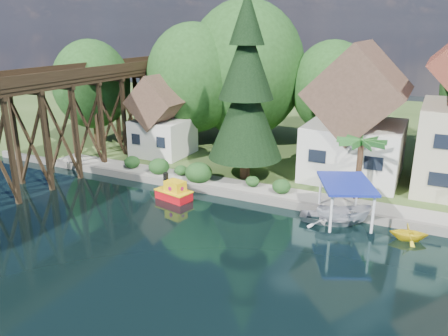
{
  "coord_description": "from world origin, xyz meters",
  "views": [
    {
      "loc": [
        12.61,
        -20.35,
        12.55
      ],
      "look_at": [
        -0.23,
        6.0,
        3.03
      ],
      "focal_mm": 35.0,
      "sensor_mm": 36.0,
      "label": 1
    }
  ],
  "objects_px": {
    "conifer": "(246,92)",
    "trestle_bridge": "(48,118)",
    "shed": "(163,121)",
    "palm_tree": "(361,144)",
    "tugboat": "(174,192)",
    "boat_yellow": "(409,231)",
    "boat_white_a": "(330,217)",
    "boat_canopy": "(344,206)",
    "house_left": "(357,122)"
  },
  "relations": [
    {
      "from": "trestle_bridge",
      "to": "tugboat",
      "type": "distance_m",
      "value": 12.61
    },
    {
      "from": "shed",
      "to": "conifer",
      "type": "height_order",
      "value": "conifer"
    },
    {
      "from": "conifer",
      "to": "boat_canopy",
      "type": "bearing_deg",
      "value": -25.4
    },
    {
      "from": "trestle_bridge",
      "to": "conifer",
      "type": "xyz_separation_m",
      "value": [
        15.08,
        6.22,
        2.29
      ]
    },
    {
      "from": "shed",
      "to": "boat_canopy",
      "type": "xyz_separation_m",
      "value": [
        19.11,
        -7.4,
        -2.57
      ]
    },
    {
      "from": "conifer",
      "to": "boat_white_a",
      "type": "relative_size",
      "value": 3.72
    },
    {
      "from": "house_left",
      "to": "boat_white_a",
      "type": "bearing_deg",
      "value": -88.32
    },
    {
      "from": "tugboat",
      "to": "boat_yellow",
      "type": "relative_size",
      "value": 1.35
    },
    {
      "from": "shed",
      "to": "boat_yellow",
      "type": "distance_m",
      "value": 24.79
    },
    {
      "from": "trestle_bridge",
      "to": "boat_white_a",
      "type": "xyz_separation_m",
      "value": [
        23.27,
        1.7,
        -4.94
      ]
    },
    {
      "from": "trestle_bridge",
      "to": "shed",
      "type": "height_order",
      "value": "trestle_bridge"
    },
    {
      "from": "trestle_bridge",
      "to": "boat_yellow",
      "type": "distance_m",
      "value": 28.64
    },
    {
      "from": "palm_tree",
      "to": "boat_canopy",
      "type": "relative_size",
      "value": 0.88
    },
    {
      "from": "house_left",
      "to": "tugboat",
      "type": "xyz_separation_m",
      "value": [
        -11.33,
        -10.24,
        -4.54
      ]
    },
    {
      "from": "boat_canopy",
      "to": "shed",
      "type": "bearing_deg",
      "value": 158.84
    },
    {
      "from": "house_left",
      "to": "boat_yellow",
      "type": "relative_size",
      "value": 4.92
    },
    {
      "from": "conifer",
      "to": "boat_yellow",
      "type": "xyz_separation_m",
      "value": [
        13.14,
        -4.97,
        -7.05
      ]
    },
    {
      "from": "boat_white_a",
      "to": "boat_yellow",
      "type": "xyz_separation_m",
      "value": [
        4.95,
        -0.45,
        0.18
      ]
    },
    {
      "from": "house_left",
      "to": "palm_tree",
      "type": "xyz_separation_m",
      "value": [
        1.3,
        -5.39,
        -0.45
      ]
    },
    {
      "from": "house_left",
      "to": "boat_canopy",
      "type": "relative_size",
      "value": 2.03
    },
    {
      "from": "boat_yellow",
      "to": "conifer",
      "type": "bearing_deg",
      "value": 56.41
    },
    {
      "from": "palm_tree",
      "to": "boat_canopy",
      "type": "distance_m",
      "value": 4.91
    },
    {
      "from": "boat_white_a",
      "to": "boat_canopy",
      "type": "bearing_deg",
      "value": -84.59
    },
    {
      "from": "boat_white_a",
      "to": "boat_canopy",
      "type": "xyz_separation_m",
      "value": [
        0.84,
        0.23,
        0.84
      ]
    },
    {
      "from": "house_left",
      "to": "tugboat",
      "type": "distance_m",
      "value": 15.93
    },
    {
      "from": "trestle_bridge",
      "to": "palm_tree",
      "type": "relative_size",
      "value": 9.22
    },
    {
      "from": "conifer",
      "to": "boat_canopy",
      "type": "relative_size",
      "value": 2.74
    },
    {
      "from": "house_left",
      "to": "conifer",
      "type": "bearing_deg",
      "value": -149.83
    },
    {
      "from": "conifer",
      "to": "boat_canopy",
      "type": "distance_m",
      "value": 11.87
    },
    {
      "from": "house_left",
      "to": "shed",
      "type": "xyz_separation_m",
      "value": [
        -18.0,
        -1.5,
        -1.31
      ]
    },
    {
      "from": "shed",
      "to": "conifer",
      "type": "xyz_separation_m",
      "value": [
        10.08,
        -3.11,
        3.82
      ]
    },
    {
      "from": "trestle_bridge",
      "to": "house_left",
      "type": "bearing_deg",
      "value": 25.21
    },
    {
      "from": "shed",
      "to": "palm_tree",
      "type": "height_order",
      "value": "shed"
    },
    {
      "from": "conifer",
      "to": "boat_canopy",
      "type": "xyz_separation_m",
      "value": [
        9.03,
        -4.29,
        -6.39
      ]
    },
    {
      "from": "shed",
      "to": "palm_tree",
      "type": "xyz_separation_m",
      "value": [
        19.3,
        -3.89,
        0.86
      ]
    },
    {
      "from": "trestle_bridge",
      "to": "shed",
      "type": "distance_m",
      "value": 10.69
    },
    {
      "from": "tugboat",
      "to": "boat_white_a",
      "type": "bearing_deg",
      "value": 5.51
    },
    {
      "from": "house_left",
      "to": "conifer",
      "type": "relative_size",
      "value": 0.74
    },
    {
      "from": "boat_canopy",
      "to": "boat_yellow",
      "type": "xyz_separation_m",
      "value": [
        4.11,
        -0.68,
        -0.67
      ]
    },
    {
      "from": "house_left",
      "to": "boat_yellow",
      "type": "height_order",
      "value": "house_left"
    },
    {
      "from": "palm_tree",
      "to": "conifer",
      "type": "bearing_deg",
      "value": 175.15
    },
    {
      "from": "house_left",
      "to": "tugboat",
      "type": "relative_size",
      "value": 3.65
    },
    {
      "from": "trestle_bridge",
      "to": "palm_tree",
      "type": "bearing_deg",
      "value": 12.62
    },
    {
      "from": "palm_tree",
      "to": "tugboat",
      "type": "relative_size",
      "value": 1.59
    },
    {
      "from": "conifer",
      "to": "trestle_bridge",
      "type": "bearing_deg",
      "value": -157.57
    },
    {
      "from": "boat_white_a",
      "to": "boat_canopy",
      "type": "distance_m",
      "value": 1.21
    },
    {
      "from": "house_left",
      "to": "shed",
      "type": "distance_m",
      "value": 18.11
    },
    {
      "from": "shed",
      "to": "conifer",
      "type": "distance_m",
      "value": 11.21
    },
    {
      "from": "palm_tree",
      "to": "house_left",
      "type": "bearing_deg",
      "value": 103.58
    },
    {
      "from": "boat_white_a",
      "to": "boat_canopy",
      "type": "relative_size",
      "value": 0.74
    }
  ]
}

